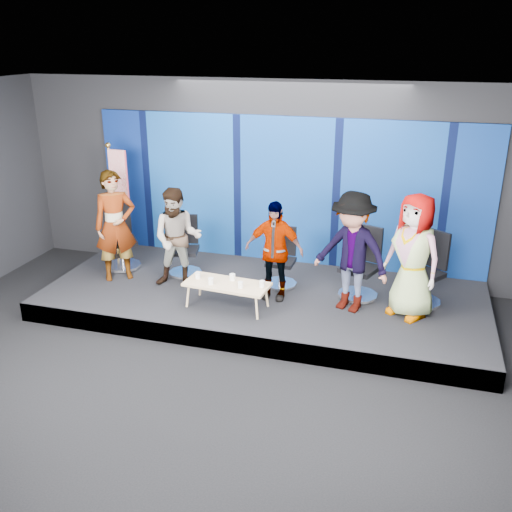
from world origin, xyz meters
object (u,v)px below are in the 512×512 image
object	(u,v)px
panelist_a	(115,226)
panelist_c	(274,250)
chair_d	(361,274)
mug_a	(198,275)
panelist_e	(413,256)
panelist_d	(352,252)
flag_stand	(118,199)
chair_c	(281,267)
coffee_table	(227,285)
mug_b	(211,281)
mug_d	(240,285)
panelist_b	(178,238)
chair_a	(121,247)
mug_c	(232,277)
mug_e	(262,284)
chair_e	(424,280)
chair_b	(185,255)

from	to	relation	value
panelist_a	panelist_c	distance (m)	2.72
panelist_a	panelist_c	size ratio (longest dim) A/B	1.18
chair_d	mug_a	size ratio (longest dim) A/B	11.61
panelist_e	panelist_d	bearing A→B (deg)	-142.28
panelist_d	flag_stand	xyz separation A→B (m)	(-4.30, 0.91, 0.23)
chair_c	panelist_d	xyz separation A→B (m)	(1.19, -0.59, 0.59)
panelist_a	panelist_d	world-z (taller)	panelist_a
coffee_table	mug_b	bearing A→B (deg)	-154.75
chair_d	mug_d	size ratio (longest dim) A/B	11.96
panelist_b	mug_d	size ratio (longest dim) A/B	17.52
flag_stand	panelist_e	bearing A→B (deg)	-4.00
chair_c	mug_a	bearing A→B (deg)	-136.56
chair_a	panelist_e	size ratio (longest dim) A/B	0.62
panelist_a	chair_c	xyz separation A→B (m)	(2.71, 0.49, -0.61)
chair_c	mug_b	bearing A→B (deg)	-124.52
coffee_table	chair_d	bearing A→B (deg)	26.81
mug_c	mug_e	distance (m)	0.51
chair_e	flag_stand	size ratio (longest dim) A/B	0.53
mug_d	flag_stand	distance (m)	3.21
panelist_e	coffee_table	distance (m)	2.75
panelist_b	mug_a	world-z (taller)	panelist_b
panelist_d	mug_d	world-z (taller)	panelist_d
panelist_a	mug_d	xyz separation A→B (m)	(2.38, -0.66, -0.49)
mug_c	flag_stand	xyz separation A→B (m)	(-2.56, 1.24, 0.69)
chair_d	panelist_d	world-z (taller)	panelist_d
panelist_a	mug_b	bearing A→B (deg)	-55.82
chair_c	mug_e	world-z (taller)	chair_c
chair_b	chair_c	xyz separation A→B (m)	(1.71, -0.00, -0.02)
chair_e	flag_stand	bearing A→B (deg)	-150.02
chair_e	panelist_e	distance (m)	0.75
panelist_c	panelist_d	xyz separation A→B (m)	(1.19, -0.09, 0.13)
chair_a	panelist_b	world-z (taller)	panelist_b
mug_a	mug_e	distance (m)	1.03
panelist_a	mug_c	distance (m)	2.27
panelist_a	panelist_e	size ratio (longest dim) A/B	1.01
panelist_d	panelist_e	world-z (taller)	panelist_e
chair_d	mug_e	bearing A→B (deg)	-124.57
mug_e	panelist_d	bearing A→B (deg)	19.55
panelist_e	mug_d	xyz separation A→B (m)	(-2.40, -0.61, -0.48)
chair_a	mug_d	distance (m)	2.81
chair_a	panelist_e	xyz separation A→B (m)	(4.98, -0.51, 0.54)
chair_a	panelist_e	distance (m)	5.03
chair_e	flag_stand	distance (m)	5.43
panelist_c	mug_b	xyz separation A→B (m)	(-0.80, -0.65, -0.34)
chair_c	mug_a	size ratio (longest dim) A/B	10.00
panelist_a	panelist_c	xyz separation A→B (m)	(2.71, -0.01, -0.14)
chair_b	chair_e	xyz separation A→B (m)	(3.97, -0.07, 0.04)
mug_b	mug_e	xyz separation A→B (m)	(0.76, 0.12, -0.00)
mug_d	mug_e	bearing A→B (deg)	22.38
panelist_d	coffee_table	bearing A→B (deg)	-145.08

